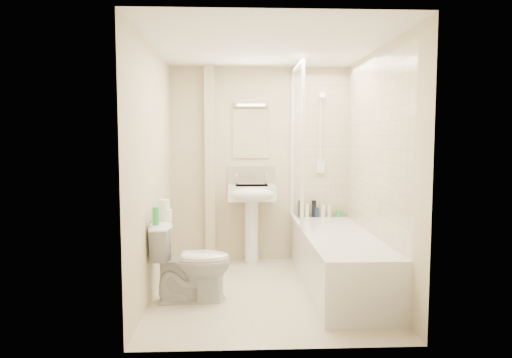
{
  "coord_description": "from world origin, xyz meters",
  "views": [
    {
      "loc": [
        -0.29,
        -4.42,
        1.52
      ],
      "look_at": [
        -0.1,
        0.2,
        1.11
      ],
      "focal_mm": 32.0,
      "sensor_mm": 36.0,
      "label": 1
    }
  ],
  "objects": [
    {
      "name": "ceiling",
      "position": [
        0.0,
        0.0,
        2.4
      ],
      "size": [
        2.2,
        2.5,
        0.02
      ],
      "primitive_type": "cube",
      "color": "white",
      "rests_on": "wall_back"
    },
    {
      "name": "pedestal_sink",
      "position": [
        -0.11,
        1.01,
        0.77
      ],
      "size": [
        0.57,
        0.51,
        1.09
      ],
      "color": "white",
      "rests_on": "ground"
    },
    {
      "name": "floor",
      "position": [
        0.0,
        0.0,
        0.0
      ],
      "size": [
        2.5,
        2.5,
        0.0
      ],
      "primitive_type": "plane",
      "color": "beige",
      "rests_on": "ground"
    },
    {
      "name": "toilet_roll_lower",
      "position": [
        -0.97,
        -0.11,
        0.8
      ],
      "size": [
        0.12,
        0.12,
        0.1
      ],
      "primitive_type": "cylinder",
      "color": "white",
      "rests_on": "toilet"
    },
    {
      "name": "shower_screen",
      "position": [
        0.4,
        0.8,
        1.45
      ],
      "size": [
        0.04,
        0.92,
        1.8
      ],
      "color": "white",
      "rests_on": "bathtub"
    },
    {
      "name": "toilet",
      "position": [
        -0.72,
        -0.2,
        0.37
      ],
      "size": [
        0.48,
        0.77,
        0.75
      ],
      "primitive_type": "imported",
      "rotation": [
        0.0,
        0.0,
        1.62
      ],
      "color": "white",
      "rests_on": "ground"
    },
    {
      "name": "mirror",
      "position": [
        -0.11,
        1.24,
        1.58
      ],
      "size": [
        0.46,
        0.01,
        0.6
      ],
      "primitive_type": "cube",
      "color": "white",
      "rests_on": "wall_back"
    },
    {
      "name": "toilet_roll_upper",
      "position": [
        -0.98,
        -0.12,
        0.9
      ],
      "size": [
        0.1,
        0.1,
        0.1
      ],
      "primitive_type": "cylinder",
      "color": "white",
      "rests_on": "toilet_roll_lower"
    },
    {
      "name": "bottle_white_a",
      "position": [
        0.58,
        1.16,
        0.63
      ],
      "size": [
        0.05,
        0.05,
        0.16
      ],
      "primitive_type": "cylinder",
      "color": "white",
      "rests_on": "bathtub"
    },
    {
      "name": "splashback",
      "position": [
        -0.11,
        1.24,
        1.03
      ],
      "size": [
        0.6,
        0.02,
        0.3
      ],
      "primitive_type": "cube",
      "color": "beige",
      "rests_on": "wall_back"
    },
    {
      "name": "bottle_black_b",
      "position": [
        0.67,
        1.16,
        0.65
      ],
      "size": [
        0.06,
        0.06,
        0.21
      ],
      "primitive_type": "cylinder",
      "color": "black",
      "rests_on": "bathtub"
    },
    {
      "name": "strip_light",
      "position": [
        -0.11,
        1.22,
        1.95
      ],
      "size": [
        0.42,
        0.07,
        0.07
      ],
      "primitive_type": "cube",
      "color": "silver",
      "rests_on": "wall_back"
    },
    {
      "name": "bottle_green",
      "position": [
        0.98,
        1.16,
        0.59
      ],
      "size": [
        0.06,
        0.06,
        0.08
      ],
      "primitive_type": "cylinder",
      "color": "green",
      "rests_on": "bathtub"
    },
    {
      "name": "wall_back",
      "position": [
        0.0,
        1.25,
        1.2
      ],
      "size": [
        2.2,
        0.02,
        2.4
      ],
      "primitive_type": "cube",
      "color": "beige",
      "rests_on": "ground"
    },
    {
      "name": "wall_right",
      "position": [
        1.1,
        0.0,
        1.2
      ],
      "size": [
        0.02,
        2.5,
        2.4
      ],
      "primitive_type": "cube",
      "color": "beige",
      "rests_on": "ground"
    },
    {
      "name": "shower_fixture",
      "position": [
        0.75,
        1.19,
        1.55
      ],
      "size": [
        0.1,
        0.16,
        0.99
      ],
      "color": "white",
      "rests_on": "wall_back"
    },
    {
      "name": "wall_left",
      "position": [
        -1.1,
        0.0,
        1.2
      ],
      "size": [
        0.02,
        2.5,
        2.4
      ],
      "primitive_type": "cube",
      "color": "beige",
      "rests_on": "ground"
    },
    {
      "name": "bathtub",
      "position": [
        0.75,
        0.11,
        0.29
      ],
      "size": [
        0.7,
        2.1,
        0.55
      ],
      "color": "white",
      "rests_on": "ground"
    },
    {
      "name": "green_bottle",
      "position": [
        -1.02,
        -0.34,
        0.83
      ],
      "size": [
        0.06,
        0.06,
        0.16
      ],
      "primitive_type": "cylinder",
      "color": "green",
      "rests_on": "toilet"
    },
    {
      "name": "bottle_white_b",
      "position": [
        0.86,
        1.16,
        0.62
      ],
      "size": [
        0.05,
        0.05,
        0.15
      ],
      "primitive_type": "cylinder",
      "color": "silver",
      "rests_on": "bathtub"
    },
    {
      "name": "bottle_blue",
      "position": [
        0.7,
        1.16,
        0.61
      ],
      "size": [
        0.06,
        0.06,
        0.12
      ],
      "primitive_type": "cylinder",
      "color": "navy",
      "rests_on": "bathtub"
    },
    {
      "name": "bottle_black_a",
      "position": [
        0.5,
        1.16,
        0.65
      ],
      "size": [
        0.06,
        0.06,
        0.21
      ],
      "primitive_type": "cylinder",
      "color": "black",
      "rests_on": "bathtub"
    },
    {
      "name": "tile_back",
      "position": [
        0.75,
        1.24,
        1.42
      ],
      "size": [
        0.7,
        0.01,
        1.75
      ],
      "primitive_type": "cube",
      "color": "beige",
      "rests_on": "wall_back"
    },
    {
      "name": "pipe_boxing",
      "position": [
        -0.62,
        1.19,
        1.2
      ],
      "size": [
        0.12,
        0.12,
        2.4
      ],
      "primitive_type": "cube",
      "color": "beige",
      "rests_on": "ground"
    },
    {
      "name": "tile_right",
      "position": [
        1.09,
        0.11,
        1.42
      ],
      "size": [
        0.01,
        2.1,
        1.75
      ],
      "primitive_type": "cube",
      "color": "beige",
      "rests_on": "wall_right"
    },
    {
      "name": "bottle_cream",
      "position": [
        0.78,
        1.16,
        0.63
      ],
      "size": [
        0.06,
        0.06,
        0.15
      ],
      "primitive_type": "cylinder",
      "color": "#F9F1C0",
      "rests_on": "bathtub"
    }
  ]
}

